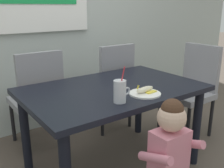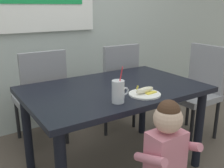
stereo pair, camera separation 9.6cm
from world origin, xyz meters
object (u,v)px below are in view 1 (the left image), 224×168
Objects in this scene: dining_chair_left at (38,95)px; snack_plate at (145,94)px; dining_table at (113,99)px; peeled_banana at (145,90)px; dining_chair_far at (193,85)px; toddler_standing at (170,148)px; dining_chair_right at (111,82)px; milk_cup at (120,93)px.

dining_chair_left is 1.09m from snack_plate.
dining_table is 7.98× the size of peeled_banana.
toddler_standing is (-1.13, -0.70, -0.02)m from dining_chair_far.
dining_chair_right is 0.99m from peeled_banana.
dining_chair_right is 4.17× the size of snack_plate.
dining_chair_far is at bearing 17.72° from snack_plate.
dining_chair_left is 1.00× the size of dining_chair_right.
dining_chair_right reaches higher than peeled_banana.
dining_table is at bearing 105.88° from snack_plate.
dining_chair_right is at bearing 68.83° from snack_plate.
toddler_standing is 0.46m from milk_cup.
milk_cup is (-0.09, 0.37, 0.27)m from toddler_standing.
snack_plate is 1.32× the size of peeled_banana.
milk_cup reaches higher than dining_table.
dining_chair_left reaches higher than peeled_banana.
peeled_banana reaches higher than snack_plate.
dining_chair_right and dining_chair_far have the same top height.
peeled_banana is (0.46, -0.97, 0.22)m from dining_chair_left.
toddler_standing is 3.64× the size of snack_plate.
milk_cup reaches higher than toddler_standing.
dining_table is 0.38m from milk_cup.
dining_chair_left is 1.05m from milk_cup.
milk_cup is at bearing -173.32° from peeled_banana.
milk_cup reaches higher than dining_chair_left.
dining_chair_left is at bearing -4.77° from dining_chair_right.
peeled_banana is at bearing 69.18° from dining_chair_right.
snack_plate is at bearing 68.92° from toddler_standing.
snack_plate is (0.08, -0.28, 0.10)m from dining_table.
dining_chair_right is (0.43, 0.63, -0.09)m from dining_table.
dining_chair_left reaches higher than dining_table.
toddler_standing is 4.83× the size of peeled_banana.
peeled_banana is at bearing -72.64° from dining_chair_far.
dining_table is 1.65× the size of toddler_standing.
dining_table is at bearing -88.07° from dining_chair_far.
dining_chair_far is at bearing 136.62° from dining_chair_right.
milk_cup is at bearing 104.37° from toddler_standing.
dining_chair_left reaches higher than snack_plate.
dining_chair_right is at bearing 69.18° from peeled_banana.
dining_chair_left and dining_chair_right have the same top height.
dining_table is 1.07m from dining_chair_far.
milk_cup is 0.26m from peeled_banana.
dining_chair_left is at bearing -114.88° from dining_chair_far.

